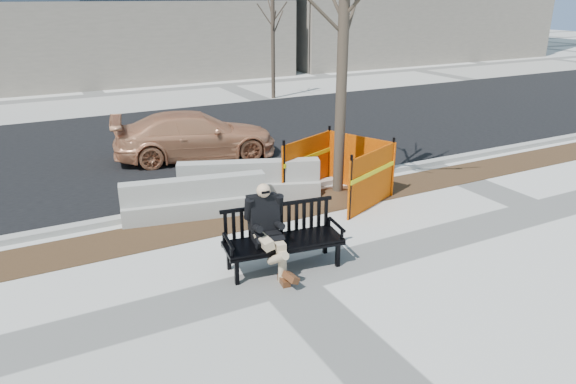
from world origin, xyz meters
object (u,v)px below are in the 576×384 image
bench (284,268)px  sedan (197,158)px  seated_man (267,269)px  jersey_barrier_left (196,216)px  tree_fence (337,198)px  jersey_barrier_right (250,199)px

bench → sedan: 6.81m
seated_man → jersey_barrier_left: size_ratio=0.50×
tree_fence → sedan: tree_fence is taller
seated_man → jersey_barrier_left: 2.73m
jersey_barrier_left → tree_fence: bearing=1.9°
seated_man → sedan: bearing=89.2°
bench → sedan: (0.74, 6.77, 0.00)m
seated_man → jersey_barrier_right: bearing=79.1°
bench → tree_fence: size_ratio=0.29×
bench → tree_fence: bearing=49.9°
jersey_barrier_left → jersey_barrier_right: jersey_barrier_right is taller
tree_fence → jersey_barrier_left: bearing=171.0°
bench → tree_fence: tree_fence is taller
tree_fence → jersey_barrier_right: 1.98m
jersey_barrier_left → bench: bearing=-67.0°
sedan → jersey_barrier_left: 4.19m
tree_fence → seated_man: bearing=-141.9°
bench → jersey_barrier_left: (-0.61, 2.80, 0.00)m
seated_man → jersey_barrier_right: size_ratio=0.47×
seated_man → sedan: size_ratio=0.33×
bench → jersey_barrier_left: 2.86m
seated_man → sedan: (1.01, 6.68, 0.00)m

